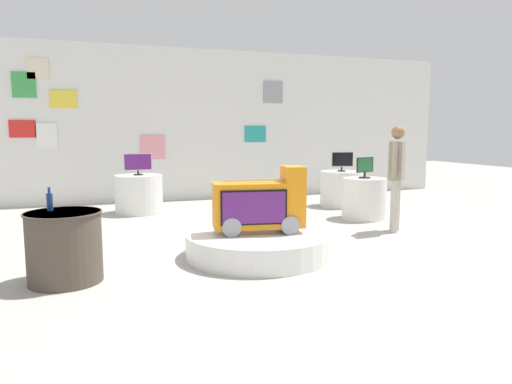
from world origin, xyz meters
name	(u,v)px	position (x,y,z in m)	size (l,w,h in m)	color
ground_plane	(262,252)	(0.00, 0.00, 0.00)	(30.00, 30.00, 0.00)	#B2ADA3
back_wall_display	(187,125)	(-0.01, 5.02, 1.69)	(12.97, 0.13, 3.38)	silver
main_display_pedestal	(259,244)	(-0.10, -0.18, 0.15)	(1.80, 1.80, 0.30)	silver
novelty_firetruck_tv	(260,206)	(-0.08, -0.19, 0.64)	(1.16, 0.56, 0.82)	gray
display_pedestal_left_rear	(139,194)	(-1.24, 3.52, 0.36)	(0.89, 0.89, 0.73)	silver
tv_on_left_rear	(138,163)	(-1.24, 3.52, 0.96)	(0.53, 0.18, 0.41)	black
display_pedestal_center_rear	(364,198)	(2.51, 1.64, 0.36)	(0.78, 0.78, 0.73)	silver
tv_on_center_rear	(365,167)	(2.51, 1.64, 0.93)	(0.38, 0.21, 0.37)	black
display_pedestal_right_rear	(341,189)	(2.83, 3.04, 0.36)	(0.87, 0.87, 0.73)	silver
tv_on_right_rear	(342,160)	(2.83, 3.04, 0.96)	(0.46, 0.16, 0.41)	black
side_table_round	(65,246)	(-2.31, -0.48, 0.38)	(0.77, 0.77, 0.73)	#4C4238
bottle_on_side_table	(50,201)	(-2.44, -0.37, 0.83)	(0.06, 0.06, 0.24)	navy
shopper_browsing_near_truck	(397,170)	(2.38, 0.54, 0.95)	(0.41, 0.43, 1.63)	#B2ADA3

